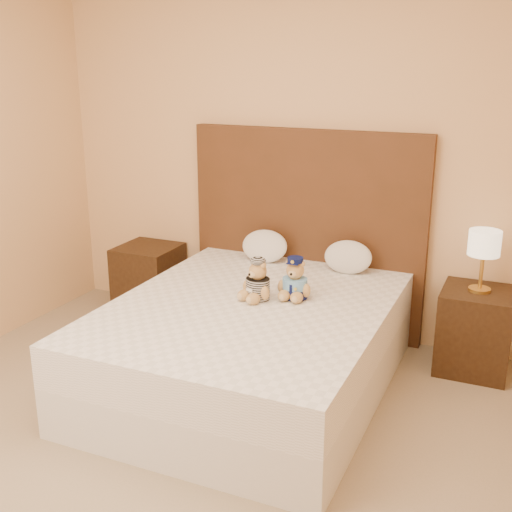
{
  "coord_description": "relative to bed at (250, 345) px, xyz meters",
  "views": [
    {
      "loc": [
        1.5,
        -2.1,
        1.97
      ],
      "look_at": [
        -0.07,
        1.45,
        0.77
      ],
      "focal_mm": 45.0,
      "sensor_mm": 36.0,
      "label": 1
    }
  ],
  "objects": [
    {
      "name": "bed",
      "position": [
        0.0,
        0.0,
        0.0
      ],
      "size": [
        1.6,
        2.0,
        0.55
      ],
      "color": "white",
      "rests_on": "ground"
    },
    {
      "name": "teddy_prisoner",
      "position": [
        0.01,
        0.09,
        0.4
      ],
      "size": [
        0.29,
        0.29,
        0.25
      ],
      "primitive_type": null,
      "rotation": [
        0.0,
        0.0,
        -0.41
      ],
      "color": "#B38B45",
      "rests_on": "bed"
    },
    {
      "name": "nightstand_right",
      "position": [
        1.25,
        0.8,
        -0.0
      ],
      "size": [
        0.45,
        0.45,
        0.55
      ],
      "primitive_type": "cube",
      "color": "#362211",
      "rests_on": "ground"
    },
    {
      "name": "nightstand_left",
      "position": [
        -1.25,
        0.8,
        -0.0
      ],
      "size": [
        0.45,
        0.45,
        0.55
      ],
      "primitive_type": "cube",
      "color": "#362211",
      "rests_on": "ground"
    },
    {
      "name": "lamp",
      "position": [
        1.25,
        0.8,
        0.57
      ],
      "size": [
        0.2,
        0.2,
        0.4
      ],
      "color": "gold",
      "rests_on": "nightstand_right"
    },
    {
      "name": "pillow_right",
      "position": [
        0.37,
        0.83,
        0.39
      ],
      "size": [
        0.34,
        0.22,
        0.24
      ],
      "primitive_type": "ellipsoid",
      "color": "white",
      "rests_on": "bed"
    },
    {
      "name": "ground",
      "position": [
        0.0,
        -1.2,
        -0.28
      ],
      "size": [
        4.0,
        4.5,
        0.0
      ],
      "primitive_type": "cube",
      "color": "tan",
      "rests_on": "ground"
    },
    {
      "name": "room_walls",
      "position": [
        0.0,
        -0.74,
        1.53
      ],
      "size": [
        4.04,
        4.52,
        2.72
      ],
      "color": "#E5B47D",
      "rests_on": "ground"
    },
    {
      "name": "pillow_left",
      "position": [
        -0.26,
        0.83,
        0.4
      ],
      "size": [
        0.35,
        0.23,
        0.25
      ],
      "primitive_type": "ellipsoid",
      "color": "white",
      "rests_on": "bed"
    },
    {
      "name": "headboard",
      "position": [
        0.0,
        1.01,
        0.47
      ],
      "size": [
        1.75,
        0.08,
        1.5
      ],
      "primitive_type": "cube",
      "color": "#4F2C17",
      "rests_on": "ground"
    },
    {
      "name": "teddy_police",
      "position": [
        0.21,
        0.2,
        0.41
      ],
      "size": [
        0.23,
        0.22,
        0.26
      ],
      "primitive_type": null,
      "rotation": [
        0.0,
        0.0,
        -0.02
      ],
      "color": "#B38B45",
      "rests_on": "bed"
    }
  ]
}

